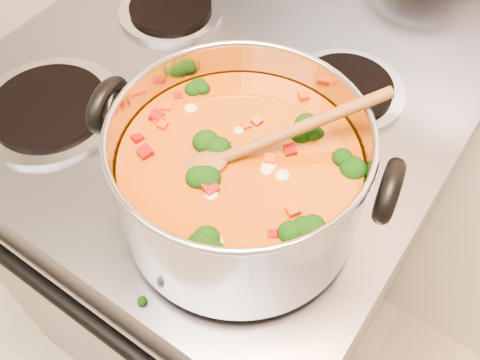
% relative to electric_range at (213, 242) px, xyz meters
% --- Properties ---
extents(electric_range, '(0.75, 0.68, 1.08)m').
position_rel_electric_range_xyz_m(electric_range, '(0.00, 0.00, 0.00)').
color(electric_range, gray).
rests_on(electric_range, ground).
extents(stockpot, '(0.36, 0.30, 0.18)m').
position_rel_electric_range_xyz_m(stockpot, '(0.18, -0.15, 0.55)').
color(stockpot, '#ACACB4').
rests_on(stockpot, electric_range).
extents(wooden_spoon, '(0.18, 0.21, 0.08)m').
position_rel_electric_range_xyz_m(wooden_spoon, '(0.18, -0.14, 0.60)').
color(wooden_spoon, brown).
rests_on(wooden_spoon, stockpot).
extents(cooktop_crumbs, '(0.37, 0.26, 0.01)m').
position_rel_electric_range_xyz_m(cooktop_crumbs, '(0.25, -0.19, 0.46)').
color(cooktop_crumbs, black).
rests_on(cooktop_crumbs, electric_range).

